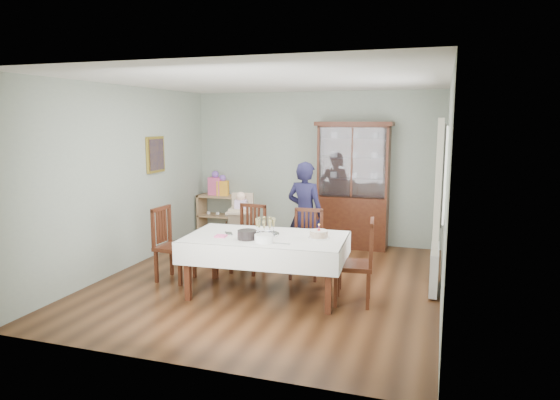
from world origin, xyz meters
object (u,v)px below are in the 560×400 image
at_px(chair_end_right, 354,279).
at_px(gift_bag_pink, 215,184).
at_px(chair_far_right, 306,257).
at_px(dining_table, 266,265).
at_px(high_chair, 241,232).
at_px(champagne_tray, 266,229).
at_px(chair_end_left, 174,259).
at_px(woman, 305,214).
at_px(sideboard, 222,216).
at_px(gift_bag_orange, 223,186).
at_px(chair_far_left, 248,252).
at_px(birthday_cake, 319,234).
at_px(china_cabinet, 353,183).

distance_m(chair_end_right, gift_bag_pink, 4.19).
distance_m(chair_far_right, gift_bag_pink, 3.06).
xyz_separation_m(dining_table, high_chair, (-0.97, 1.54, 0.03)).
xyz_separation_m(champagne_tray, gift_bag_pink, (-1.96, 2.68, 0.17)).
height_order(chair_end_left, high_chair, high_chair).
xyz_separation_m(woman, high_chair, (-1.09, 0.09, -0.38)).
xyz_separation_m(dining_table, champagne_tray, (-0.03, 0.07, 0.44)).
distance_m(sideboard, gift_bag_orange, 0.57).
bearing_deg(chair_far_right, chair_end_left, -160.36).
xyz_separation_m(chair_far_left, woman, (0.70, 0.60, 0.51)).
xyz_separation_m(high_chair, birthday_cake, (1.63, -1.44, 0.39)).
bearing_deg(chair_end_right, gift_bag_pink, -137.66).
xyz_separation_m(dining_table, woman, (0.11, 1.45, 0.41)).
bearing_deg(chair_end_left, gift_bag_pink, 15.60).
height_order(dining_table, chair_end_left, chair_end_left).
bearing_deg(gift_bag_orange, china_cabinet, -0.04).
bearing_deg(champagne_tray, chair_far_left, 125.29).
distance_m(chair_far_left, champagne_tray, 1.10).
xyz_separation_m(chair_end_left, gift_bag_orange, (-0.44, 2.60, 0.67)).
height_order(high_chair, champagne_tray, high_chair).
relative_size(woman, champagne_tray, 4.52).
height_order(chair_far_right, chair_end_right, chair_end_right).
height_order(chair_far_right, gift_bag_pink, gift_bag_pink).
xyz_separation_m(chair_far_right, chair_end_right, (0.83, -0.81, 0.02)).
xyz_separation_m(chair_end_left, champagne_tray, (1.37, -0.08, 0.53)).
xyz_separation_m(china_cabinet, chair_end_left, (-2.02, -2.60, -0.82)).
relative_size(dining_table, champagne_tray, 5.87).
xyz_separation_m(china_cabinet, chair_far_right, (-0.33, -1.90, -0.84)).
height_order(dining_table, gift_bag_pink, gift_bag_pink).
height_order(china_cabinet, gift_bag_pink, china_cabinet).
distance_m(dining_table, sideboard, 3.35).
relative_size(china_cabinet, chair_end_right, 2.12).
height_order(sideboard, chair_far_left, chair_far_left).
bearing_deg(chair_far_left, chair_end_left, -135.16).
distance_m(woman, champagne_tray, 1.38).
distance_m(sideboard, chair_far_left, 2.32).
height_order(chair_far_right, chair_end_left, chair_end_left).
bearing_deg(chair_far_right, gift_bag_orange, 135.60).
xyz_separation_m(chair_end_right, gift_bag_pink, (-3.11, 2.71, 0.70)).
distance_m(sideboard, chair_far_right, 2.90).
xyz_separation_m(chair_end_left, woman, (1.52, 1.30, 0.49)).
relative_size(woman, high_chair, 1.49).
bearing_deg(champagne_tray, birthday_cake, 2.18).
bearing_deg(chair_far_left, gift_bag_pink, 131.06).
height_order(gift_bag_pink, gift_bag_orange, gift_bag_pink).
bearing_deg(chair_end_left, woman, -46.68).
bearing_deg(gift_bag_pink, high_chair, -49.97).
bearing_deg(champagne_tray, gift_bag_pink, 126.22).
bearing_deg(birthday_cake, dining_table, -171.29).
bearing_deg(gift_bag_orange, woman, -33.68).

